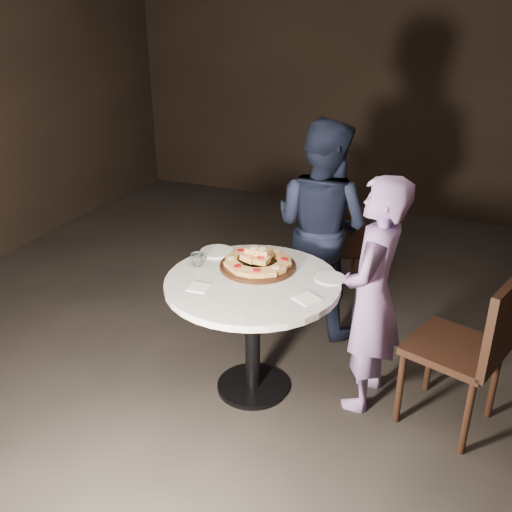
# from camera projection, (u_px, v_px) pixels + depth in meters

# --- Properties ---
(floor) EXTENTS (7.00, 7.00, 0.00)m
(floor) POSITION_uv_depth(u_px,v_px,m) (259.00, 377.00, 3.70)
(floor) COLOR black
(floor) RESTS_ON ground
(table) EXTENTS (1.32, 1.32, 0.76)m
(table) POSITION_uv_depth(u_px,v_px,m) (253.00, 301.00, 3.34)
(table) COLOR black
(table) RESTS_ON ground
(serving_board) EXTENTS (0.46, 0.46, 0.02)m
(serving_board) POSITION_uv_depth(u_px,v_px,m) (258.00, 266.00, 3.43)
(serving_board) COLOR black
(serving_board) RESTS_ON table
(focaccia_pile) EXTENTS (0.41, 0.41, 0.11)m
(focaccia_pile) POSITION_uv_depth(u_px,v_px,m) (258.00, 260.00, 3.41)
(focaccia_pile) COLOR tan
(focaccia_pile) RESTS_ON serving_board
(plate_left) EXTENTS (0.27, 0.27, 0.01)m
(plate_left) POSITION_uv_depth(u_px,v_px,m) (217.00, 252.00, 3.63)
(plate_left) COLOR white
(plate_left) RESTS_ON table
(plate_right) EXTENTS (0.22, 0.22, 0.01)m
(plate_right) POSITION_uv_depth(u_px,v_px,m) (330.00, 278.00, 3.29)
(plate_right) COLOR white
(plate_right) RESTS_ON table
(water_glass) EXTENTS (0.09, 0.09, 0.08)m
(water_glass) POSITION_uv_depth(u_px,v_px,m) (197.00, 260.00, 3.44)
(water_glass) COLOR silver
(water_glass) RESTS_ON table
(napkin_near) EXTENTS (0.12, 0.12, 0.01)m
(napkin_near) POSITION_uv_depth(u_px,v_px,m) (199.00, 287.00, 3.19)
(napkin_near) COLOR white
(napkin_near) RESTS_ON table
(napkin_far) EXTENTS (0.16, 0.16, 0.01)m
(napkin_far) POSITION_uv_depth(u_px,v_px,m) (307.00, 299.00, 3.07)
(napkin_far) COLOR white
(napkin_far) RESTS_ON table
(chair_far) EXTENTS (0.50, 0.51, 0.80)m
(chair_far) POSITION_uv_depth(u_px,v_px,m) (340.00, 245.00, 4.50)
(chair_far) COLOR black
(chair_far) RESTS_ON ground
(chair_right) EXTENTS (0.59, 0.57, 0.97)m
(chair_right) POSITION_uv_depth(u_px,v_px,m) (474.00, 343.00, 3.05)
(chair_right) COLOR black
(chair_right) RESTS_ON ground
(diner_navy) EXTENTS (0.88, 0.77, 1.54)m
(diner_navy) POSITION_uv_depth(u_px,v_px,m) (321.00, 227.00, 4.02)
(diner_navy) COLOR black
(diner_navy) RESTS_ON ground
(diner_teal) EXTENTS (0.37, 0.53, 1.42)m
(diner_teal) POSITION_uv_depth(u_px,v_px,m) (372.00, 296.00, 3.22)
(diner_teal) COLOR #866FAF
(diner_teal) RESTS_ON ground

